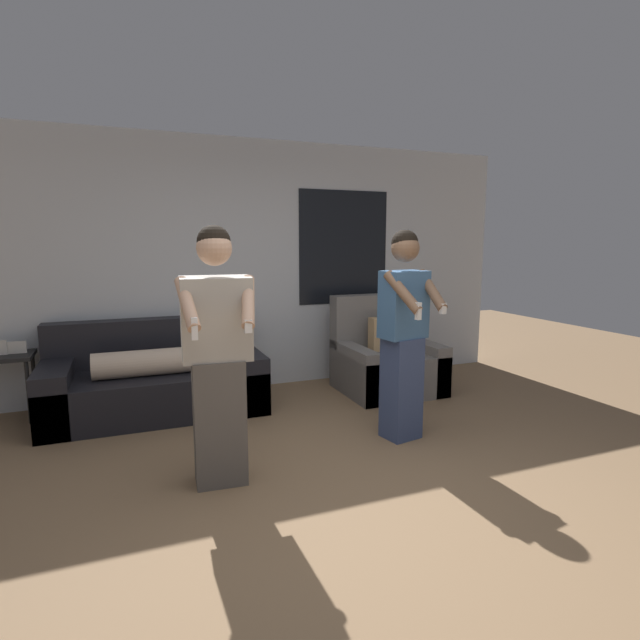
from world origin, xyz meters
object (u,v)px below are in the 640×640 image
couch (156,381)px  person_right (403,332)px  armchair (385,361)px  person_left (218,357)px  side_table (0,365)px

couch → person_right: size_ratio=1.15×
couch → armchair: bearing=-4.4°
person_left → person_right: bearing=8.8°
couch → person_left: 1.79m
armchair → person_right: bearing=-113.3°
person_left → person_right: 1.56m
armchair → person_left: size_ratio=0.60×
side_table → person_left: person_left is taller
person_left → armchair: bearing=35.5°
armchair → side_table: size_ratio=1.34×
side_table → person_right: person_right is taller
couch → side_table: 1.35m
couch → armchair: 2.39m
side_table → armchair: bearing=-6.6°
couch → armchair: armchair is taller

